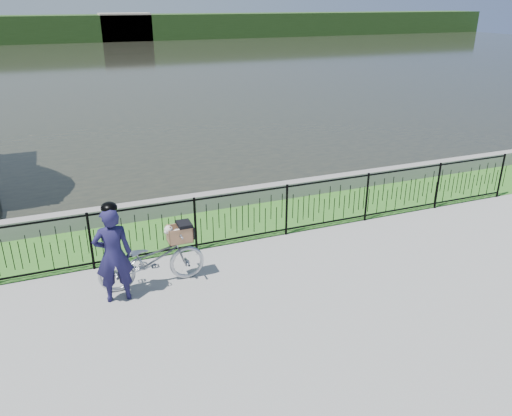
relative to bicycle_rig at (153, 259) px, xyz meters
name	(u,v)px	position (x,y,z in m)	size (l,w,h in m)	color
ground	(273,279)	(2.05, -0.64, -0.50)	(120.00, 120.00, 0.00)	gray
grass_strip	(227,224)	(2.05, 1.96, -0.50)	(60.00, 2.00, 0.01)	#326B21
water	(96,67)	(2.05, 32.36, -0.50)	(120.00, 120.00, 0.00)	black
quay_wall	(214,200)	(2.05, 2.96, -0.30)	(60.00, 0.30, 0.40)	gray
fence	(243,217)	(2.05, 0.96, 0.07)	(14.00, 0.06, 1.15)	black
far_treeline	(73,28)	(2.05, 59.36, 1.00)	(120.00, 6.00, 3.00)	#234118
far_building_right	(125,27)	(8.05, 57.86, 1.10)	(6.00, 3.00, 3.20)	#B2A38F
bicycle_rig	(153,259)	(0.00, 0.00, 0.00)	(1.87, 0.65, 1.12)	#A5A9B1
cyclist	(113,254)	(-0.67, -0.26, 0.37)	(0.63, 0.43, 1.75)	#19163E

